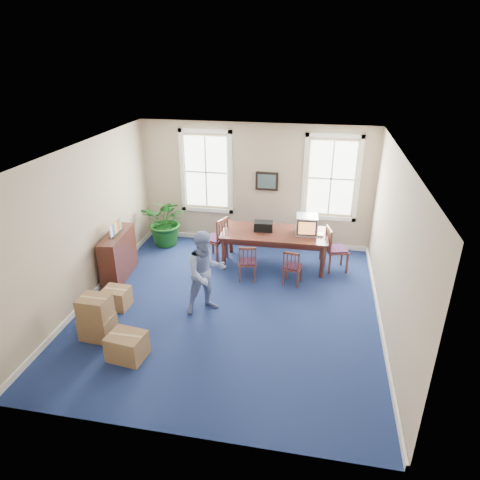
% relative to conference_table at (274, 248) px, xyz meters
% --- Properties ---
extents(floor, '(6.50, 6.50, 0.00)m').
position_rel_conference_table_xyz_m(floor, '(-0.67, -2.06, -0.43)').
color(floor, navy).
rests_on(floor, ground).
extents(ceiling, '(6.50, 6.50, 0.00)m').
position_rel_conference_table_xyz_m(ceiling, '(-0.67, -2.06, 2.77)').
color(ceiling, white).
rests_on(ceiling, ground).
extents(wall_back, '(6.50, 0.00, 6.50)m').
position_rel_conference_table_xyz_m(wall_back, '(-0.67, 1.19, 1.17)').
color(wall_back, tan).
rests_on(wall_back, ground).
extents(wall_front, '(6.50, 0.00, 6.50)m').
position_rel_conference_table_xyz_m(wall_front, '(-0.67, -5.31, 1.17)').
color(wall_front, tan).
rests_on(wall_front, ground).
extents(wall_left, '(0.00, 6.50, 6.50)m').
position_rel_conference_table_xyz_m(wall_left, '(-3.67, -2.06, 1.17)').
color(wall_left, tan).
rests_on(wall_left, ground).
extents(wall_right, '(0.00, 6.50, 6.50)m').
position_rel_conference_table_xyz_m(wall_right, '(2.33, -2.06, 1.17)').
color(wall_right, tan).
rests_on(wall_right, ground).
extents(baseboard_back, '(6.00, 0.04, 0.12)m').
position_rel_conference_table_xyz_m(baseboard_back, '(-0.67, 1.16, -0.37)').
color(baseboard_back, white).
rests_on(baseboard_back, ground).
extents(baseboard_left, '(0.04, 6.50, 0.12)m').
position_rel_conference_table_xyz_m(baseboard_left, '(-3.64, -2.06, -0.37)').
color(baseboard_left, white).
rests_on(baseboard_left, ground).
extents(baseboard_right, '(0.04, 6.50, 0.12)m').
position_rel_conference_table_xyz_m(baseboard_right, '(2.30, -2.06, -0.37)').
color(baseboard_right, white).
rests_on(baseboard_right, ground).
extents(window_left, '(1.40, 0.12, 2.20)m').
position_rel_conference_table_xyz_m(window_left, '(-1.97, 1.17, 1.47)').
color(window_left, white).
rests_on(window_left, ground).
extents(window_right, '(1.40, 0.12, 2.20)m').
position_rel_conference_table_xyz_m(window_right, '(1.23, 1.17, 1.47)').
color(window_right, white).
rests_on(window_right, ground).
extents(wall_picture, '(0.58, 0.06, 0.48)m').
position_rel_conference_table_xyz_m(wall_picture, '(-0.37, 1.14, 1.32)').
color(wall_picture, black).
rests_on(wall_picture, ground).
extents(conference_table, '(2.52, 1.17, 0.85)m').
position_rel_conference_table_xyz_m(conference_table, '(0.00, 0.00, 0.00)').
color(conference_table, '#492018').
rests_on(conference_table, ground).
extents(crt_tv, '(0.52, 0.57, 0.45)m').
position_rel_conference_table_xyz_m(crt_tv, '(0.74, 0.06, 0.65)').
color(crt_tv, '#B7B7BC').
rests_on(crt_tv, conference_table).
extents(game_console, '(0.15, 0.18, 0.04)m').
position_rel_conference_table_xyz_m(game_console, '(1.08, 0.00, 0.45)').
color(game_console, white).
rests_on(game_console, conference_table).
extents(equipment_bag, '(0.47, 0.33, 0.22)m').
position_rel_conference_table_xyz_m(equipment_bag, '(-0.28, 0.06, 0.54)').
color(equipment_bag, black).
rests_on(equipment_bag, conference_table).
extents(chair_near_left, '(0.46, 0.46, 0.89)m').
position_rel_conference_table_xyz_m(chair_near_left, '(-0.51, -0.85, 0.02)').
color(chair_near_left, brown).
rests_on(chair_near_left, ground).
extents(chair_near_right, '(0.44, 0.44, 0.85)m').
position_rel_conference_table_xyz_m(chair_near_right, '(0.51, -0.85, -0.00)').
color(chair_near_right, brown).
rests_on(chair_near_right, ground).
extents(chair_end_left, '(0.65, 0.65, 1.12)m').
position_rel_conference_table_xyz_m(chair_end_left, '(-1.48, 0.00, 0.14)').
color(chair_end_left, brown).
rests_on(chair_end_left, ground).
extents(chair_end_right, '(0.59, 0.59, 1.08)m').
position_rel_conference_table_xyz_m(chair_end_right, '(1.48, 0.00, 0.11)').
color(chair_end_right, brown).
rests_on(chair_end_right, ground).
extents(man, '(1.06, 1.02, 1.72)m').
position_rel_conference_table_xyz_m(man, '(-1.10, -2.25, 0.43)').
color(man, '#7589BF').
rests_on(man, ground).
extents(credenza, '(0.51, 1.39, 1.07)m').
position_rel_conference_table_xyz_m(credenza, '(-3.42, -1.29, 0.11)').
color(credenza, '#492018').
rests_on(credenza, ground).
extents(brochure_rack, '(0.19, 0.69, 0.30)m').
position_rel_conference_table_xyz_m(brochure_rack, '(-3.40, -1.29, 0.80)').
color(brochure_rack, '#99999E').
rests_on(brochure_rack, credenza).
extents(potted_plant, '(1.25, 1.10, 1.35)m').
position_rel_conference_table_xyz_m(potted_plant, '(-2.93, 0.60, 0.25)').
color(potted_plant, '#124C16').
rests_on(potted_plant, ground).
extents(cardboard_boxes, '(1.69, 1.69, 0.88)m').
position_rel_conference_table_xyz_m(cardboard_boxes, '(-2.61, -3.36, 0.01)').
color(cardboard_boxes, olive).
rests_on(cardboard_boxes, ground).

